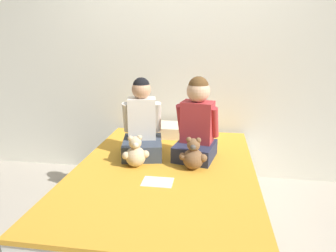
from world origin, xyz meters
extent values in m
plane|color=#B2A899|center=(0.00, 0.00, 0.00)|extent=(14.00, 14.00, 0.00)
cube|color=silver|center=(0.00, 1.07, 1.25)|extent=(8.00, 0.06, 2.50)
cube|color=#997F60|center=(0.00, 0.00, 0.13)|extent=(1.37, 1.95, 0.25)
cube|color=white|center=(0.00, 0.00, 0.37)|extent=(1.34, 1.91, 0.24)
cube|color=gold|center=(0.00, 0.00, 0.50)|extent=(1.35, 1.93, 0.03)
cube|color=#384251|center=(-0.22, 0.22, 0.59)|extent=(0.38, 0.43, 0.14)
cube|color=silver|center=(-0.24, 0.28, 0.82)|extent=(0.25, 0.20, 0.34)
sphere|color=tan|center=(-0.24, 0.28, 1.07)|extent=(0.16, 0.16, 0.16)
sphere|color=black|center=(-0.24, 0.28, 1.10)|extent=(0.14, 0.14, 0.14)
cylinder|color=silver|center=(-0.36, 0.25, 0.83)|extent=(0.08, 0.15, 0.28)
cylinder|color=silver|center=(-0.11, 0.30, 0.83)|extent=(0.08, 0.15, 0.28)
cube|color=#282D47|center=(0.22, 0.22, 0.58)|extent=(0.36, 0.40, 0.13)
cube|color=#B23338|center=(0.23, 0.27, 0.81)|extent=(0.28, 0.21, 0.34)
sphere|color=#DBAD89|center=(0.23, 0.27, 1.07)|extent=(0.19, 0.19, 0.19)
sphere|color=brown|center=(0.23, 0.27, 1.10)|extent=(0.16, 0.16, 0.16)
cylinder|color=#B23338|center=(0.09, 0.30, 0.82)|extent=(0.08, 0.15, 0.27)
cylinder|color=#B23338|center=(0.37, 0.25, 0.82)|extent=(0.08, 0.15, 0.27)
sphere|color=#D1B78E|center=(-0.22, -0.01, 0.60)|extent=(0.16, 0.16, 0.16)
sphere|color=#D1B78E|center=(-0.22, -0.01, 0.71)|extent=(0.10, 0.10, 0.10)
sphere|color=beige|center=(-0.21, -0.04, 0.70)|extent=(0.04, 0.04, 0.04)
sphere|color=#D1B78E|center=(-0.26, -0.02, 0.75)|extent=(0.04, 0.04, 0.04)
sphere|color=#D1B78E|center=(-0.19, 0.01, 0.75)|extent=(0.04, 0.04, 0.04)
sphere|color=#D1B78E|center=(-0.29, -0.05, 0.62)|extent=(0.06, 0.06, 0.06)
sphere|color=#D1B78E|center=(-0.15, 0.01, 0.62)|extent=(0.06, 0.06, 0.06)
sphere|color=brown|center=(0.22, 0.01, 0.60)|extent=(0.16, 0.16, 0.16)
sphere|color=brown|center=(0.22, 0.01, 0.71)|extent=(0.10, 0.10, 0.10)
sphere|color=#4C4742|center=(0.21, -0.03, 0.70)|extent=(0.04, 0.04, 0.04)
sphere|color=brown|center=(0.18, 0.01, 0.75)|extent=(0.04, 0.04, 0.04)
sphere|color=brown|center=(0.25, 0.01, 0.75)|extent=(0.04, 0.04, 0.04)
sphere|color=brown|center=(0.14, 0.00, 0.62)|extent=(0.06, 0.06, 0.06)
sphere|color=brown|center=(0.29, -0.01, 0.62)|extent=(0.06, 0.06, 0.06)
cube|color=beige|center=(0.00, 0.79, 0.57)|extent=(0.60, 0.31, 0.11)
cube|color=white|center=(-0.01, -0.25, 0.52)|extent=(0.21, 0.15, 0.00)
camera|label=1|loc=(0.34, -2.07, 1.47)|focal=32.00mm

